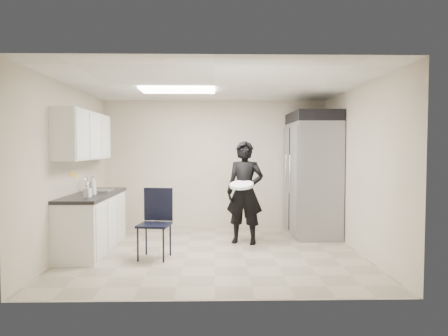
{
  "coord_description": "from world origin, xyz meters",
  "views": [
    {
      "loc": [
        0.01,
        -6.18,
        1.63
      ],
      "look_at": [
        0.15,
        0.2,
        1.31
      ],
      "focal_mm": 32.0,
      "sensor_mm": 36.0,
      "label": 1
    }
  ],
  "objects_px": {
    "lower_counter": "(93,223)",
    "commercial_fridge": "(312,179)",
    "man_tuxedo": "(245,192)",
    "folding_chair": "(154,225)"
  },
  "relations": [
    {
      "from": "commercial_fridge",
      "to": "folding_chair",
      "type": "relative_size",
      "value": 2.1
    },
    {
      "from": "lower_counter",
      "to": "commercial_fridge",
      "type": "height_order",
      "value": "commercial_fridge"
    },
    {
      "from": "commercial_fridge",
      "to": "man_tuxedo",
      "type": "bearing_deg",
      "value": -152.56
    },
    {
      "from": "lower_counter",
      "to": "man_tuxedo",
      "type": "xyz_separation_m",
      "value": [
        2.46,
        0.39,
        0.45
      ]
    },
    {
      "from": "lower_counter",
      "to": "commercial_fridge",
      "type": "bearing_deg",
      "value": 15.88
    },
    {
      "from": "man_tuxedo",
      "to": "folding_chair",
      "type": "bearing_deg",
      "value": -129.21
    },
    {
      "from": "lower_counter",
      "to": "man_tuxedo",
      "type": "relative_size",
      "value": 1.08
    },
    {
      "from": "lower_counter",
      "to": "man_tuxedo",
      "type": "bearing_deg",
      "value": 9.02
    },
    {
      "from": "lower_counter",
      "to": "commercial_fridge",
      "type": "distance_m",
      "value": 3.98
    },
    {
      "from": "lower_counter",
      "to": "folding_chair",
      "type": "height_order",
      "value": "folding_chair"
    }
  ]
}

